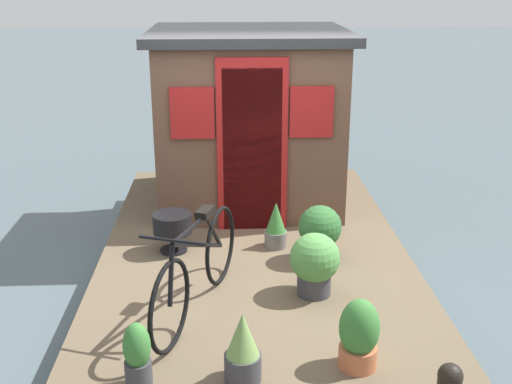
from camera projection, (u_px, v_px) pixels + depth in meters
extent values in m
plane|color=#4C5B60|center=(255.00, 288.00, 6.28)|extent=(60.00, 60.00, 0.00)
cube|color=brown|center=(255.00, 256.00, 6.17)|extent=(5.31, 2.97, 0.06)
cube|color=black|center=(255.00, 274.00, 6.23)|extent=(5.21, 2.91, 0.33)
cube|color=brown|center=(249.00, 122.00, 7.31)|extent=(1.82, 1.99, 1.88)
cube|color=#28282B|center=(249.00, 34.00, 6.98)|extent=(2.02, 2.19, 0.10)
cube|color=#19334C|center=(252.00, 151.00, 6.46)|extent=(0.04, 0.60, 1.70)
cube|color=maroon|center=(252.00, 147.00, 6.44)|extent=(0.03, 0.72, 1.80)
cube|color=maroon|center=(312.00, 112.00, 6.36)|extent=(0.03, 0.44, 0.52)
cube|color=maroon|center=(192.00, 113.00, 6.30)|extent=(0.03, 0.44, 0.52)
torus|color=black|center=(170.00, 306.00, 4.50)|extent=(0.66, 0.26, 0.69)
torus|color=black|center=(220.00, 245.00, 5.49)|extent=(0.66, 0.26, 0.69)
cylinder|color=black|center=(199.00, 245.00, 4.96)|extent=(0.97, 0.36, 0.47)
cylinder|color=black|center=(190.00, 229.00, 4.74)|extent=(0.63, 0.24, 0.06)
cylinder|color=black|center=(213.00, 231.00, 5.26)|extent=(0.37, 0.16, 0.43)
cylinder|color=black|center=(171.00, 275.00, 4.47)|extent=(0.13, 0.07, 0.45)
cube|color=black|center=(205.00, 212.00, 5.03)|extent=(0.22, 0.16, 0.06)
cylinder|color=black|center=(172.00, 240.00, 4.42)|extent=(0.18, 0.48, 0.02)
cylinder|color=#38383D|center=(319.00, 250.00, 5.98)|extent=(0.27, 0.27, 0.20)
sphere|color=#2D602D|center=(320.00, 227.00, 5.90)|extent=(0.41, 0.41, 0.41)
cylinder|color=#B2603D|center=(358.00, 356.00, 4.38)|extent=(0.27, 0.27, 0.16)
ellipsoid|color=#387533|center=(359.00, 328.00, 4.30)|extent=(0.28, 0.28, 0.42)
cylinder|color=#38383D|center=(243.00, 367.00, 4.23)|extent=(0.25, 0.25, 0.19)
cone|color=#70934C|center=(243.00, 334.00, 4.15)|extent=(0.23, 0.23, 0.31)
cylinder|color=#38383D|center=(314.00, 284.00, 5.36)|extent=(0.29, 0.29, 0.19)
sphere|color=#4C8942|center=(315.00, 258.00, 5.28)|extent=(0.42, 0.42, 0.42)
cylinder|color=slate|center=(276.00, 239.00, 6.27)|extent=(0.22, 0.22, 0.16)
cone|color=#387533|center=(276.00, 217.00, 6.20)|extent=(0.20, 0.20, 0.30)
cylinder|color=#38383D|center=(139.00, 374.00, 4.16)|extent=(0.18, 0.18, 0.19)
ellipsoid|color=#387533|center=(137.00, 346.00, 4.09)|extent=(0.18, 0.18, 0.33)
cylinder|color=black|center=(172.00, 223.00, 6.10)|extent=(0.38, 0.38, 0.19)
cylinder|color=black|center=(173.00, 242.00, 6.17)|extent=(0.04, 0.04, 0.20)
cylinder|color=black|center=(174.00, 250.00, 6.20)|extent=(0.27, 0.27, 0.02)
sphere|color=black|center=(450.00, 376.00, 4.01)|extent=(0.16, 0.16, 0.16)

